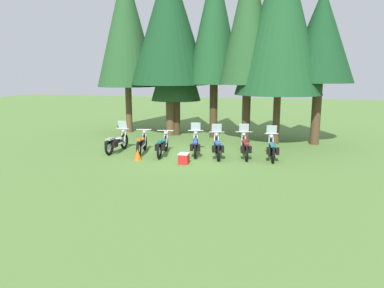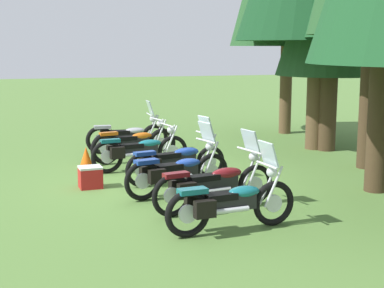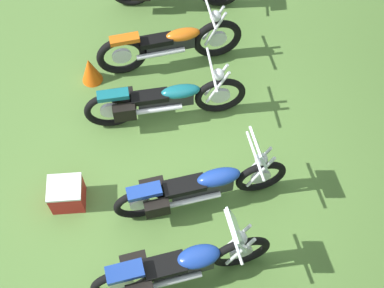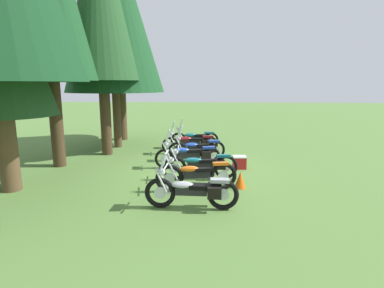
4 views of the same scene
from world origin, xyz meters
name	(u,v)px [view 1 (image 1 of 4)]	position (x,y,z in m)	size (l,w,h in m)	color
ground_plane	(192,155)	(0.00, 0.00, 0.00)	(80.00, 80.00, 0.00)	#547A38
motorcycle_0	(117,142)	(-3.57, -0.21, 0.47)	(0.69, 2.23, 1.38)	black
motorcycle_1	(142,144)	(-2.30, -0.23, 0.46)	(0.78, 2.25, 1.04)	black
motorcycle_2	(163,145)	(-1.26, -0.35, 0.46)	(0.79, 2.35, 1.03)	black
motorcycle_3	(195,144)	(0.13, 0.15, 0.47)	(0.91, 2.31, 1.36)	black
motorcycle_4	(217,146)	(1.18, -0.11, 0.48)	(0.90, 2.22, 1.38)	black
motorcycle_5	(245,146)	(2.34, 0.23, 0.48)	(0.88, 2.38, 1.38)	black
motorcycle_6	(272,148)	(3.50, 0.10, 0.47)	(0.69, 2.21, 1.37)	black
pine_tree_0	(126,26)	(-5.45, 5.38, 6.37)	(3.66, 3.66, 9.96)	brown
pine_tree_1	(169,22)	(-2.59, 4.89, 6.45)	(4.48, 4.48, 9.97)	brown
pine_tree_2	(176,58)	(-2.29, 5.10, 4.49)	(2.90, 2.90, 7.00)	#42301E
pine_tree_3	(215,22)	(0.02, 4.83, 6.37)	(3.05, 3.05, 9.81)	#42301E
pine_tree_4	(249,18)	(1.98, 3.73, 6.36)	(2.89, 2.89, 9.76)	#42301E
pine_tree_5	(281,17)	(3.55, 3.75, 6.32)	(4.40, 4.40, 10.11)	#4C3823
pine_tree_6	(321,37)	(5.51, 4.07, 5.39)	(3.36, 3.36, 7.73)	#4C3823
picnic_cooler	(184,158)	(0.09, -1.63, 0.22)	(0.42, 0.48, 0.44)	red
traffic_cone	(138,154)	(-2.00, -1.47, 0.24)	(0.32, 0.32, 0.48)	#EA590F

